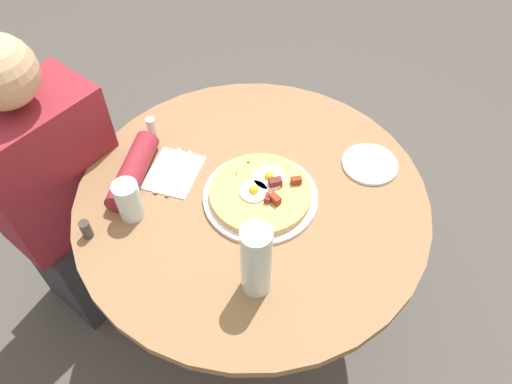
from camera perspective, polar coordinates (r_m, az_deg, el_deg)
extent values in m
plane|color=#4C4742|center=(1.96, -0.37, -13.42)|extent=(6.00, 6.00, 0.00)
cylinder|color=olive|center=(1.37, -0.51, -0.75)|extent=(0.99, 0.99, 0.03)
cylinder|color=#333338|center=(1.66, -0.43, -8.35)|extent=(0.12, 0.12, 0.68)
cylinder|color=#333338|center=(1.95, -0.37, -13.27)|extent=(0.45, 0.45, 0.02)
cube|color=#2D2D33|center=(1.92, -19.14, -6.64)|extent=(0.32, 0.28, 0.45)
cube|color=maroon|center=(1.57, -23.46, 2.59)|extent=(0.38, 0.22, 0.48)
cylinder|color=maroon|center=(1.42, -14.33, 2.44)|extent=(0.26, 0.18, 0.07)
cylinder|color=white|center=(1.34, 0.52, -0.56)|extent=(0.32, 0.32, 0.01)
cylinder|color=tan|center=(1.33, 0.53, -0.10)|extent=(0.28, 0.28, 0.02)
cylinder|color=white|center=(1.35, 1.56, 1.68)|extent=(0.09, 0.09, 0.01)
sphere|color=yellow|center=(1.34, 1.56, 1.84)|extent=(0.03, 0.03, 0.03)
cylinder|color=white|center=(1.31, -0.29, 0.05)|extent=(0.08, 0.08, 0.01)
sphere|color=yellow|center=(1.31, -0.29, 0.22)|extent=(0.03, 0.03, 0.03)
cube|color=maroon|center=(1.33, 4.78, 1.35)|extent=(0.03, 0.03, 0.02)
cube|color=maroon|center=(1.29, 1.39, -0.72)|extent=(0.03, 0.02, 0.02)
cube|color=maroon|center=(1.29, 2.30, -0.77)|extent=(0.02, 0.03, 0.02)
cube|color=maroon|center=(1.32, 2.28, 1.12)|extent=(0.04, 0.04, 0.03)
cube|color=#387F2D|center=(1.32, 0.54, 0.30)|extent=(0.01, 0.01, 0.00)
cube|color=#387F2D|center=(1.31, 0.62, -0.39)|extent=(0.00, 0.01, 0.00)
cube|color=#387F2D|center=(1.36, -2.32, 2.22)|extent=(0.01, 0.01, 0.00)
cube|color=#387F2D|center=(1.39, -0.92, 3.56)|extent=(0.01, 0.01, 0.00)
cube|color=#387F2D|center=(1.34, 2.82, 1.31)|extent=(0.01, 0.01, 0.00)
cylinder|color=white|center=(1.46, 13.32, 3.23)|extent=(0.16, 0.16, 0.01)
cube|color=white|center=(1.43, -9.71, 2.31)|extent=(0.21, 0.19, 0.00)
cube|color=silver|center=(1.42, -9.07, 2.27)|extent=(0.17, 0.08, 0.00)
cube|color=silver|center=(1.43, -10.39, 2.58)|extent=(0.17, 0.08, 0.00)
cylinder|color=silver|center=(1.31, -14.82, -0.95)|extent=(0.07, 0.07, 0.12)
cylinder|color=silver|center=(1.10, 0.02, -8.20)|extent=(0.07, 0.07, 0.22)
cylinder|color=white|center=(1.54, -12.29, 7.59)|extent=(0.03, 0.03, 0.06)
cylinder|color=#3F3833|center=(1.33, -19.45, -4.19)|extent=(0.03, 0.03, 0.05)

